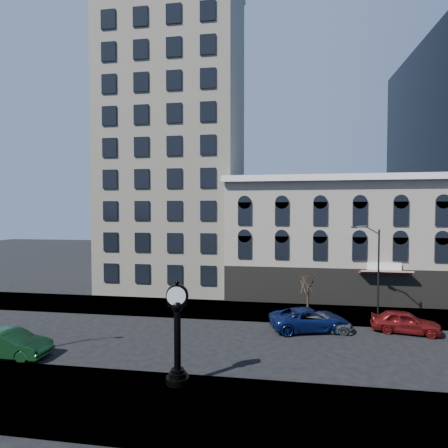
# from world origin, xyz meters

# --- Properties ---
(ground) EXTENTS (160.00, 160.00, 0.00)m
(ground) POSITION_xyz_m (0.00, 0.00, 0.00)
(ground) COLOR black
(ground) RESTS_ON ground
(sidewalk_far) EXTENTS (160.00, 6.00, 0.12)m
(sidewalk_far) POSITION_xyz_m (0.00, 8.00, 0.06)
(sidewalk_far) COLOR gray
(sidewalk_far) RESTS_ON ground
(sidewalk_near) EXTENTS (160.00, 6.00, 0.12)m
(sidewalk_near) POSITION_xyz_m (0.00, -8.00, 0.06)
(sidewalk_near) COLOR gray
(sidewalk_near) RESTS_ON ground
(cream_tower) EXTENTS (15.90, 15.40, 42.50)m
(cream_tower) POSITION_xyz_m (-6.11, 18.88, 19.32)
(cream_tower) COLOR beige
(cream_tower) RESTS_ON ground
(victorian_row) EXTENTS (22.60, 11.19, 12.50)m
(victorian_row) POSITION_xyz_m (12.00, 15.89, 6.00)
(victorian_row) COLOR gray
(victorian_row) RESTS_ON ground
(street_clock) EXTENTS (1.21, 1.21, 5.33)m
(street_clock) POSITION_xyz_m (1.07, -6.00, 2.53)
(street_clock) COLOR black
(street_clock) RESTS_ON sidewalk_near
(street_lamp_far) EXTENTS (1.91, 1.01, 7.87)m
(street_lamp_far) POSITION_xyz_m (13.64, 6.24, 6.06)
(street_lamp_far) COLOR black
(street_lamp_far) RESTS_ON sidewalk_far
(bare_tree_far) EXTENTS (2.54, 2.54, 4.36)m
(bare_tree_far) POSITION_xyz_m (8.73, 6.57, 3.41)
(bare_tree_far) COLOR #312418
(bare_tree_far) RESTS_ON sidewalk_far
(car_near_b) EXTENTS (4.96, 1.75, 1.63)m
(car_near_b) POSITION_xyz_m (-10.16, -4.13, 0.82)
(car_near_b) COLOR #143F1E
(car_near_b) RESTS_ON ground
(car_far_a) EXTENTS (6.44, 4.14, 1.65)m
(car_far_a) POSITION_xyz_m (8.59, 3.61, 0.83)
(car_far_a) COLOR #0C194C
(car_far_a) RESTS_ON ground
(car_far_b) EXTENTS (4.53, 1.88, 1.31)m
(car_far_b) POSITION_xyz_m (9.51, 3.54, 0.65)
(car_far_b) COLOR #595B60
(car_far_b) RESTS_ON ground
(car_far_c) EXTENTS (5.01, 2.76, 1.61)m
(car_far_c) POSITION_xyz_m (15.57, 4.10, 0.81)
(car_far_c) COLOR maroon
(car_far_c) RESTS_ON ground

